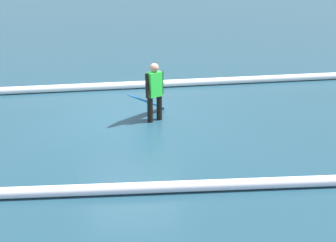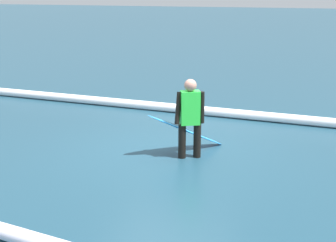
# 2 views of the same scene
# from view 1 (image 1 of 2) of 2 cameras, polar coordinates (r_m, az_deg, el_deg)

# --- Properties ---
(ground_plane) EXTENTS (156.25, 156.25, 0.00)m
(ground_plane) POSITION_cam_1_polar(r_m,az_deg,el_deg) (11.65, -4.59, 0.39)
(ground_plane) COLOR #1D4154
(surfer) EXTENTS (0.47, 0.38, 1.46)m
(surfer) POSITION_cam_1_polar(r_m,az_deg,el_deg) (11.18, -1.69, 3.95)
(surfer) COLOR black
(surfer) RESTS_ON ground_plane
(surfboard) EXTENTS (1.27, 1.45, 0.86)m
(surfboard) POSITION_cam_1_polar(r_m,az_deg,el_deg) (11.57, -2.66, 2.42)
(surfboard) COLOR #268CE5
(surfboard) RESTS_ON ground_plane
(wave_crest_foreground) EXTENTS (18.54, 0.61, 0.22)m
(wave_crest_foreground) POSITION_cam_1_polar(r_m,az_deg,el_deg) (14.09, -10.48, 4.15)
(wave_crest_foreground) COLOR white
(wave_crest_foreground) RESTS_ON ground_plane
(wave_crest_midground) EXTENTS (21.01, 1.57, 0.20)m
(wave_crest_midground) POSITION_cam_1_polar(r_m,az_deg,el_deg) (8.19, -12.84, -8.46)
(wave_crest_midground) COLOR white
(wave_crest_midground) RESTS_ON ground_plane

